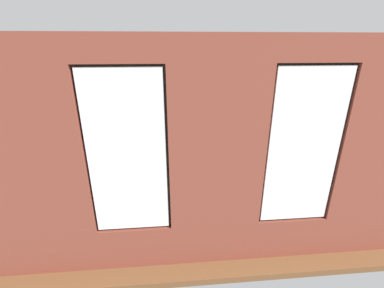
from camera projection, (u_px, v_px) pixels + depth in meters
The scene contains 18 objects.
ground_plane at pixel (195, 175), 6.27m from camera, with size 7.25×6.09×0.10m, color brown.
brick_wall_with_windows at pixel (217, 166), 3.24m from camera, with size 6.65×0.30×3.05m.
white_wall_right at pixel (37, 118), 5.24m from camera, with size 0.10×5.09×3.05m, color white.
couch_by_window at pixel (199, 212), 4.25m from camera, with size 2.01×0.87×0.80m.
couch_left at pixel (305, 161), 6.14m from camera, with size 0.98×1.77×0.80m.
coffee_table at pixel (179, 154), 6.39m from camera, with size 1.48×0.83×0.42m.
cup_ceramic at pixel (195, 148), 6.53m from camera, with size 0.09×0.09×0.11m, color silver.
candle_jar at pixel (179, 150), 6.36m from camera, with size 0.08×0.08×0.10m, color #B7333D.
table_plant_small at pixel (161, 151), 6.19m from camera, with size 0.11×0.11×0.18m.
remote_silver at pixel (171, 151), 6.45m from camera, with size 0.05×0.17×0.02m, color #B2B2B7.
remote_gray at pixel (184, 154), 6.27m from camera, with size 0.05×0.17×0.02m, color #59595B.
media_console at pixel (66, 169), 5.84m from camera, with size 1.21×0.42×0.56m, color black.
tv_flatscreen at pixel (60, 140), 5.59m from camera, with size 1.22×0.20×0.86m.
papasan_chair at pixel (194, 130), 7.94m from camera, with size 1.17×1.17×0.72m.
potted_plant_between_couches at pixel (284, 190), 4.32m from camera, with size 1.00×1.14×1.35m.
potted_plant_near_tv at pixel (73, 178), 4.78m from camera, with size 1.11×1.17×1.14m.
potted_plant_foreground_right at pixel (99, 125), 7.64m from camera, with size 0.81×0.87×1.19m.
potted_plant_by_left_couch at pixel (269, 142), 7.32m from camera, with size 0.37×0.37×0.51m.
Camera 1 is at (0.58, 5.55, 2.93)m, focal length 24.00 mm.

